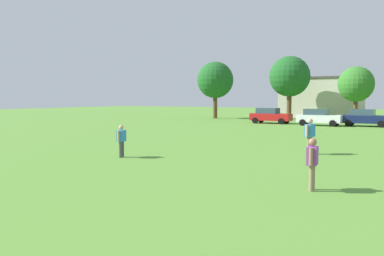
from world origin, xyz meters
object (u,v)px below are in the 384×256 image
at_px(bystander_near_trees, 121,138).
at_px(parked_car_white_1, 319,117).
at_px(tree_far_left, 215,80).
at_px(bystander_midfield, 310,133).
at_px(parked_car_red_0, 270,116).
at_px(tree_left, 290,77).
at_px(parked_car_navy_2, 365,118).
at_px(tree_center, 356,84).
at_px(adult_bystander, 312,159).

distance_m(bystander_near_trees, parked_car_white_1, 27.26).
height_order(parked_car_white_1, tree_far_left, tree_far_left).
bearing_deg(bystander_midfield, tree_far_left, -136.37).
height_order(bystander_midfield, parked_car_red_0, bystander_midfield).
xyz_separation_m(bystander_midfield, tree_far_left, (-20.37, 29.12, 4.07)).
distance_m(tree_far_left, tree_left, 9.72).
bearing_deg(tree_far_left, parked_car_navy_2, -18.09).
bearing_deg(parked_car_red_0, parked_car_white_1, -9.93).
distance_m(parked_car_navy_2, tree_left, 14.83).
bearing_deg(parked_car_white_1, parked_car_navy_2, 15.24).
bearing_deg(tree_far_left, tree_center, 6.41).
bearing_deg(bystander_near_trees, tree_far_left, 7.00).
xyz_separation_m(parked_car_white_1, parked_car_navy_2, (4.15, 1.13, 0.00)).
xyz_separation_m(adult_bystander, tree_center, (-5.06, 39.17, 3.40)).
height_order(adult_bystander, tree_far_left, tree_far_left).
bearing_deg(bystander_near_trees, parked_car_red_0, -7.74).
xyz_separation_m(bystander_near_trees, parked_car_navy_2, (6.74, 28.27, -0.05)).
xyz_separation_m(parked_car_red_0, parked_car_navy_2, (9.60, 0.18, 0.00)).
relative_size(parked_car_red_0, parked_car_white_1, 1.00).
distance_m(bystander_midfield, tree_far_left, 35.77).
distance_m(bystander_near_trees, tree_left, 38.12).
relative_size(bystander_near_trees, parked_car_red_0, 0.36).
height_order(bystander_midfield, parked_car_white_1, bystander_midfield).
height_order(adult_bystander, tree_left, tree_left).
relative_size(parked_car_white_1, tree_left, 0.53).
xyz_separation_m(bystander_near_trees, tree_left, (-3.76, 37.65, 4.58)).
height_order(bystander_near_trees, parked_car_white_1, parked_car_white_1).
bearing_deg(adult_bystander, parked_car_navy_2, 178.48).
distance_m(adult_bystander, parked_car_white_1, 30.43).
bearing_deg(tree_center, bystander_midfield, -84.75).
bearing_deg(parked_car_white_1, bystander_midfield, -77.53).
height_order(parked_car_red_0, tree_left, tree_left).
bearing_deg(bystander_midfield, bystander_near_trees, -44.03).
distance_m(bystander_near_trees, bystander_midfield, 9.25).
height_order(tree_left, tree_center, tree_left).
relative_size(adult_bystander, tree_center, 0.25).
relative_size(adult_bystander, tree_left, 0.20).
distance_m(parked_car_red_0, tree_left, 10.66).
relative_size(parked_car_red_0, parked_car_navy_2, 1.00).
distance_m(parked_car_white_1, tree_center, 10.35).
bearing_deg(adult_bystander, parked_car_white_1, -173.52).
bearing_deg(bystander_near_trees, tree_center, -20.54).
height_order(bystander_midfield, parked_car_navy_2, bystander_midfield).
distance_m(bystander_midfield, parked_car_red_0, 24.70).
xyz_separation_m(tree_far_left, tree_center, (17.51, 1.97, -0.78)).
distance_m(tree_left, tree_center, 8.39).
bearing_deg(bystander_midfield, tree_center, -166.10).
bearing_deg(bystander_midfield, parked_car_white_1, -158.88).
distance_m(adult_bystander, bystander_near_trees, 9.87).
xyz_separation_m(adult_bystander, bystander_midfield, (-2.20, 8.08, 0.11)).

